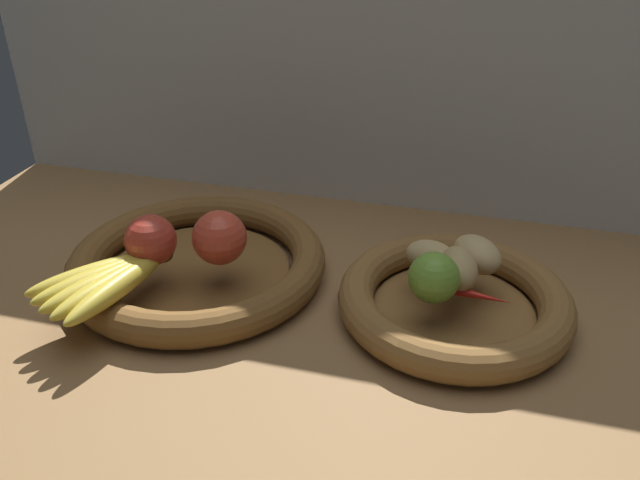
# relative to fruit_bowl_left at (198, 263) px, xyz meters

# --- Properties ---
(ground_plane) EXTENTS (1.40, 0.90, 0.03)m
(ground_plane) POSITION_rel_fruit_bowl_left_xyz_m (0.20, 0.02, -0.04)
(ground_plane) COLOR olive
(back_wall) EXTENTS (1.40, 0.03, 0.55)m
(back_wall) POSITION_rel_fruit_bowl_left_xyz_m (0.20, 0.32, 0.25)
(back_wall) COLOR silver
(back_wall) RESTS_ON ground_plane
(fruit_bowl_left) EXTENTS (0.37, 0.37, 0.05)m
(fruit_bowl_left) POSITION_rel_fruit_bowl_left_xyz_m (0.00, 0.00, 0.00)
(fruit_bowl_left) COLOR brown
(fruit_bowl_left) RESTS_ON ground_plane
(fruit_bowl_right) EXTENTS (0.31, 0.31, 0.05)m
(fruit_bowl_right) POSITION_rel_fruit_bowl_left_xyz_m (0.37, 0.00, 0.00)
(fruit_bowl_right) COLOR brown
(fruit_bowl_right) RESTS_ON ground_plane
(apple_red_front) EXTENTS (0.07, 0.07, 0.07)m
(apple_red_front) POSITION_rel_fruit_bowl_left_xyz_m (-0.04, -0.05, 0.06)
(apple_red_front) COLOR #B73828
(apple_red_front) RESTS_ON fruit_bowl_left
(apple_red_right) EXTENTS (0.08, 0.08, 0.08)m
(apple_red_right) POSITION_rel_fruit_bowl_left_xyz_m (0.05, -0.03, 0.06)
(apple_red_right) COLOR #CC422D
(apple_red_right) RESTS_ON fruit_bowl_left
(banana_bunch_front) EXTENTS (0.15, 0.19, 0.03)m
(banana_bunch_front) POSITION_rel_fruit_bowl_left_xyz_m (-0.06, -0.13, 0.04)
(banana_bunch_front) COLOR gold
(banana_bunch_front) RESTS_ON fruit_bowl_left
(potato_large) EXTENTS (0.07, 0.09, 0.05)m
(potato_large) POSITION_rel_fruit_bowl_left_xyz_m (0.37, -0.00, 0.05)
(potato_large) COLOR tan
(potato_large) RESTS_ON fruit_bowl_right
(potato_back) EXTENTS (0.09, 0.10, 0.05)m
(potato_back) POSITION_rel_fruit_bowl_left_xyz_m (0.39, 0.05, 0.05)
(potato_back) COLOR tan
(potato_back) RESTS_ON fruit_bowl_right
(potato_oblong) EXTENTS (0.08, 0.06, 0.04)m
(potato_oblong) POSITION_rel_fruit_bowl_left_xyz_m (0.33, 0.03, 0.05)
(potato_oblong) COLOR tan
(potato_oblong) RESTS_ON fruit_bowl_right
(lime_near) EXTENTS (0.06, 0.06, 0.06)m
(lime_near) POSITION_rel_fruit_bowl_left_xyz_m (0.34, -0.04, 0.06)
(lime_near) COLOR #6B9E33
(lime_near) RESTS_ON fruit_bowl_right
(chili_pepper) EXTENTS (0.11, 0.03, 0.02)m
(chili_pepper) POSITION_rel_fruit_bowl_left_xyz_m (0.39, -0.03, 0.04)
(chili_pepper) COLOR red
(chili_pepper) RESTS_ON fruit_bowl_right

